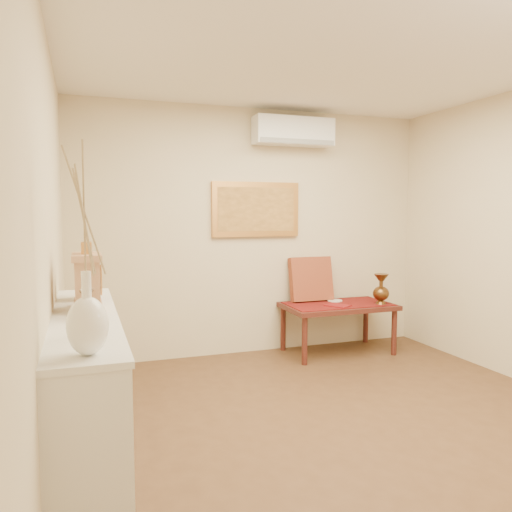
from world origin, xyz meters
name	(u,v)px	position (x,y,z in m)	size (l,w,h in m)	color
floor	(359,433)	(0.00, 0.00, 0.00)	(4.50, 4.50, 0.00)	brown
ceiling	(366,42)	(0.00, 0.00, 2.70)	(4.50, 4.50, 0.00)	white
wall_back	(255,232)	(0.00, 2.25, 1.35)	(4.00, 0.02, 2.70)	beige
wall_left	(49,252)	(-2.00, 0.00, 1.35)	(0.02, 4.50, 2.70)	beige
white_vase	(85,248)	(-1.81, -0.86, 1.42)	(0.17, 0.17, 0.89)	white
candlestick	(87,313)	(-1.81, -0.54, 1.10)	(0.11, 0.11, 0.23)	silver
brass_urn_small	(87,300)	(-1.81, -0.09, 1.08)	(0.09, 0.09, 0.20)	brown
table_cloth	(338,304)	(0.85, 1.88, 0.55)	(1.14, 0.59, 0.01)	maroon
brass_urn_tall	(381,286)	(1.28, 1.70, 0.76)	(0.18, 0.18, 0.41)	brown
plate	(335,301)	(0.88, 2.02, 0.56)	(0.17, 0.17, 0.01)	white
menu	(338,305)	(0.77, 1.74, 0.56)	(0.18, 0.25, 0.01)	maroon
cushion	(311,279)	(0.63, 2.13, 0.81)	(0.50, 0.10, 0.50)	maroon
display_ledge	(87,398)	(-1.82, 0.00, 0.49)	(0.37, 2.02, 0.98)	silver
mantel_clock	(88,281)	(-1.80, 0.18, 1.15)	(0.17, 0.36, 0.41)	tan
wooden_chest	(87,281)	(-1.80, 0.55, 1.10)	(0.16, 0.21, 0.24)	tan
low_table	(338,310)	(0.85, 1.88, 0.48)	(1.20, 0.70, 0.55)	#4E1E17
painting	(256,209)	(0.00, 2.22, 1.60)	(1.00, 0.06, 0.60)	#C6873F
ac_unit	(293,132)	(0.40, 2.12, 2.45)	(0.90, 0.25, 0.30)	white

